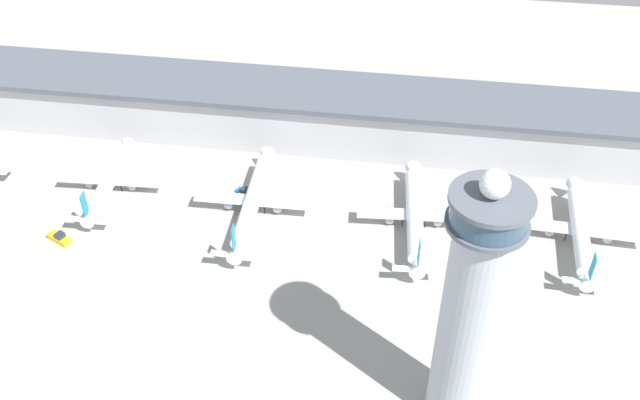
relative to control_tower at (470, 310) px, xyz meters
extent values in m
plane|color=#9E9B93|center=(-47.53, 24.79, -31.07)|extent=(1000.00, 1000.00, 0.00)
cube|color=#B2B2B7|center=(-47.53, 94.79, -22.90)|extent=(262.01, 22.00, 16.33)
cube|color=#4C515B|center=(-47.53, 94.79, -13.94)|extent=(262.01, 25.00, 1.60)
cylinder|color=#ADB2BC|center=(0.00, 0.00, -5.02)|extent=(10.77, 10.77, 52.10)
cylinder|color=#565B66|center=(0.00, 0.00, 21.43)|extent=(14.19, 14.19, 0.80)
cylinder|color=#334C60|center=(0.00, 0.00, 24.00)|extent=(13.06, 13.06, 4.33)
cylinder|color=#565B66|center=(0.00, 0.00, 26.66)|extent=(14.19, 14.19, 1.00)
sphere|color=white|center=(0.00, 0.00, 29.68)|extent=(5.03, 5.03, 5.03)
cylinder|color=white|center=(-97.96, 59.71, -26.95)|extent=(5.64, 28.69, 4.18)
cone|color=white|center=(-98.79, 75.83, -26.95)|extent=(4.37, 3.98, 4.18)
cone|color=white|center=(-97.10, 42.97, -26.95)|extent=(4.02, 5.21, 3.77)
cube|color=white|center=(-97.99, 60.28, -27.68)|extent=(30.62, 5.96, 0.44)
cylinder|color=#A8A8B2|center=(-104.42, 60.95, -28.95)|extent=(2.53, 4.71, 2.30)
cylinder|color=#A8A8B2|center=(-91.66, 61.61, -28.95)|extent=(2.53, 4.71, 2.30)
cube|color=#197FB2|center=(-97.05, 41.96, -21.51)|extent=(0.44, 2.81, 6.69)
cube|color=white|center=(-97.03, 41.56, -26.53)|extent=(11.80, 2.60, 0.24)
cylinder|color=black|center=(-98.63, 72.75, -30.06)|extent=(0.28, 0.28, 2.02)
cylinder|color=black|center=(-95.02, 59.63, -30.06)|extent=(0.28, 0.28, 2.02)
cylinder|color=black|center=(-100.87, 59.33, -30.06)|extent=(0.28, 0.28, 2.02)
cylinder|color=white|center=(-54.98, 55.86, -26.38)|extent=(5.18, 36.44, 4.52)
cone|color=white|center=(-55.34, 76.07, -26.38)|extent=(4.59, 4.15, 4.52)
cone|color=white|center=(-54.60, 34.97, -26.38)|extent=(4.17, 5.50, 4.07)
cube|color=white|center=(-54.99, 56.59, -27.17)|extent=(33.17, 5.00, 0.44)
cylinder|color=#A8A8B2|center=(-61.96, 57.46, -28.54)|extent=(2.58, 5.02, 2.49)
cylinder|color=#A8A8B2|center=(-48.06, 57.71, -28.54)|extent=(2.58, 5.02, 2.49)
cube|color=#197FB2|center=(-54.58, 33.88, -20.50)|extent=(0.35, 2.80, 7.23)
cube|color=white|center=(-54.57, 33.48, -25.93)|extent=(12.69, 2.23, 0.24)
cylinder|color=black|center=(-55.28, 72.84, -29.85)|extent=(0.28, 0.28, 2.43)
cylinder|color=black|center=(-51.81, 55.84, -29.85)|extent=(0.28, 0.28, 2.43)
cylinder|color=black|center=(-58.14, 55.73, -29.85)|extent=(0.28, 0.28, 2.43)
cylinder|color=silver|center=(-10.37, 56.59, -26.65)|extent=(6.88, 34.74, 4.41)
cone|color=silver|center=(-11.76, 75.79, -26.65)|extent=(4.68, 4.28, 4.41)
cone|color=silver|center=(-8.94, 36.74, -26.65)|extent=(4.34, 5.56, 3.97)
cube|color=silver|center=(-10.42, 57.28, -27.42)|extent=(31.35, 6.63, 0.44)
cylinder|color=#A8A8B2|center=(-17.01, 57.81, -28.75)|extent=(2.77, 5.01, 2.43)
cylinder|color=#A8A8B2|center=(-3.98, 58.75, -28.75)|extent=(2.77, 5.01, 2.43)
cube|color=#197FB2|center=(-8.86, 35.68, -20.91)|extent=(0.50, 2.81, 7.06)
cube|color=silver|center=(-8.84, 35.28, -26.20)|extent=(12.46, 2.88, 0.24)
cylinder|color=black|center=(-11.53, 72.61, -29.96)|extent=(0.28, 0.28, 2.22)
cylinder|color=black|center=(-7.29, 56.71, -29.96)|extent=(0.28, 0.28, 2.22)
cylinder|color=black|center=(-13.44, 56.26, -29.96)|extent=(0.28, 0.28, 2.22)
cylinder|color=silver|center=(33.11, 56.86, -26.57)|extent=(5.62, 32.42, 4.29)
cone|color=silver|center=(33.86, 74.91, -26.57)|extent=(4.44, 4.03, 4.29)
cone|color=silver|center=(32.33, 38.17, -26.57)|extent=(4.07, 5.30, 3.86)
cube|color=silver|center=(33.14, 57.50, -27.32)|extent=(35.68, 5.87, 0.44)
cylinder|color=#A8A8B2|center=(25.73, 58.81, -28.62)|extent=(2.55, 4.81, 2.36)
cylinder|color=#A8A8B2|center=(40.63, 58.19, -28.62)|extent=(2.55, 4.81, 2.36)
cube|color=#197FB2|center=(32.29, 37.14, -21.00)|extent=(0.42, 2.81, 6.86)
cube|color=silver|center=(32.28, 36.74, -26.14)|extent=(12.08, 2.50, 0.24)
cylinder|color=black|center=(33.73, 71.78, -29.89)|extent=(0.28, 0.28, 2.35)
cylinder|color=black|center=(36.10, 56.58, -29.89)|extent=(0.28, 0.28, 2.35)
cylinder|color=black|center=(30.11, 56.83, -29.89)|extent=(0.28, 0.28, 2.35)
cube|color=black|center=(-57.90, 61.95, -31.01)|extent=(7.13, 5.28, 0.12)
cube|color=#195699|center=(-57.90, 61.95, -30.22)|extent=(8.33, 5.97, 1.69)
cube|color=#232D38|center=(-58.62, 62.33, -28.68)|extent=(3.17, 3.05, 1.38)
cube|color=black|center=(-103.95, 37.04, -31.01)|extent=(6.22, 4.66, 0.12)
cube|color=gold|center=(-103.95, 37.04, -30.25)|extent=(7.25, 5.22, 1.64)
cube|color=#232D38|center=(-103.33, 36.74, -28.76)|extent=(2.81, 2.89, 1.34)
camera|label=1|loc=(-14.61, -90.96, 99.76)|focal=40.00mm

